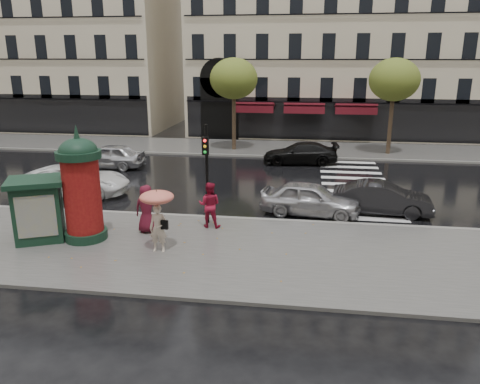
% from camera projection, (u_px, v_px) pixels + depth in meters
% --- Properties ---
extents(ground, '(160.00, 160.00, 0.00)m').
position_uv_depth(ground, '(212.00, 247.00, 17.19)').
color(ground, black).
rests_on(ground, ground).
extents(near_sidewalk, '(90.00, 7.00, 0.12)m').
position_uv_depth(near_sidewalk, '(210.00, 251.00, 16.70)').
color(near_sidewalk, '#474744').
rests_on(near_sidewalk, ground).
extents(far_sidewalk, '(90.00, 6.00, 0.12)m').
position_uv_depth(far_sidewalk, '(262.00, 148.00, 35.22)').
color(far_sidewalk, '#474744').
rests_on(far_sidewalk, ground).
extents(near_kerb, '(90.00, 0.25, 0.14)m').
position_uv_depth(near_kerb, '(226.00, 218.00, 20.02)').
color(near_kerb, slate).
rests_on(near_kerb, ground).
extents(far_kerb, '(90.00, 0.25, 0.14)m').
position_uv_depth(far_kerb, '(258.00, 156.00, 32.37)').
color(far_kerb, slate).
rests_on(far_kerb, ground).
extents(zebra_crossing, '(3.60, 11.75, 0.01)m').
position_uv_depth(zebra_crossing, '(355.00, 185.00, 25.49)').
color(zebra_crossing, silver).
rests_on(zebra_crossing, ground).
extents(bldg_far_corner, '(26.00, 14.00, 22.90)m').
position_uv_depth(bldg_far_corner, '(343.00, 2.00, 41.69)').
color(bldg_far_corner, '#B7A88C').
rests_on(bldg_far_corner, ground).
extents(bldg_far_left, '(24.00, 14.00, 22.90)m').
position_uv_depth(bldg_far_left, '(50.00, 7.00, 45.51)').
color(bldg_far_left, '#B7A88C').
rests_on(bldg_far_left, ground).
extents(tree_far_left, '(3.40, 3.40, 6.64)m').
position_uv_depth(tree_far_left, '(234.00, 79.00, 33.11)').
color(tree_far_left, '#38281C').
rests_on(tree_far_left, ground).
extents(tree_far_right, '(3.40, 3.40, 6.64)m').
position_uv_depth(tree_far_right, '(394.00, 80.00, 31.61)').
color(tree_far_right, '#38281C').
rests_on(tree_far_right, ground).
extents(woman_umbrella, '(1.18, 1.18, 2.28)m').
position_uv_depth(woman_umbrella, '(158.00, 211.00, 16.14)').
color(woman_umbrella, beige).
rests_on(woman_umbrella, near_sidewalk).
extents(woman_red, '(0.92, 0.73, 1.85)m').
position_uv_depth(woman_red, '(209.00, 205.00, 18.66)').
color(woman_red, maroon).
rests_on(woman_red, near_sidewalk).
extents(man_burgundy, '(0.92, 0.60, 1.89)m').
position_uv_depth(man_burgundy, '(147.00, 209.00, 18.11)').
color(man_burgundy, '#521020').
rests_on(man_burgundy, near_sidewalk).
extents(morris_column, '(1.61, 1.61, 4.33)m').
position_uv_depth(morris_column, '(81.00, 186.00, 17.11)').
color(morris_column, black).
rests_on(morris_column, near_sidewalk).
extents(traffic_light, '(0.26, 0.38, 4.07)m').
position_uv_depth(traffic_light, '(206.00, 165.00, 18.63)').
color(traffic_light, black).
rests_on(traffic_light, near_sidewalk).
extents(newsstand, '(2.46, 2.31, 2.36)m').
position_uv_depth(newsstand, '(38.00, 209.00, 17.27)').
color(newsstand, black).
rests_on(newsstand, near_sidewalk).
extents(car_silver, '(4.56, 2.33, 1.48)m').
position_uv_depth(car_silver, '(310.00, 199.00, 20.49)').
color(car_silver, '#A8A8AD').
rests_on(car_silver, ground).
extents(car_darkgrey, '(4.42, 1.91, 1.41)m').
position_uv_depth(car_darkgrey, '(382.00, 198.00, 20.67)').
color(car_darkgrey, black).
rests_on(car_darkgrey, ground).
extents(car_white, '(5.47, 2.69, 1.49)m').
position_uv_depth(car_white, '(75.00, 180.00, 23.51)').
color(car_white, white).
rests_on(car_white, ground).
extents(car_black, '(4.91, 2.34, 1.38)m').
position_uv_depth(car_black, '(300.00, 153.00, 30.22)').
color(car_black, black).
rests_on(car_black, ground).
extents(car_far_silver, '(4.45, 1.84, 1.51)m').
position_uv_depth(car_far_silver, '(109.00, 156.00, 29.03)').
color(car_far_silver, silver).
rests_on(car_far_silver, ground).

